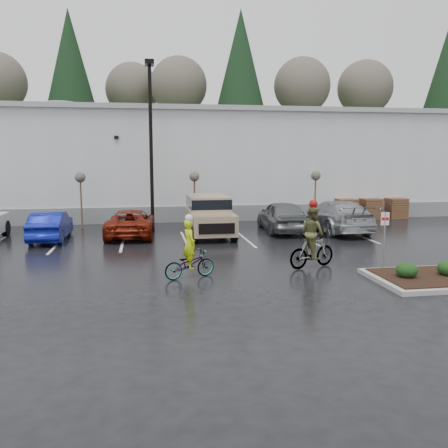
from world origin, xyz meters
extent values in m
plane|color=black|center=(0.00, 0.00, 0.00)|extent=(120.00, 120.00, 0.00)
cube|color=silver|center=(0.00, 22.00, 3.50)|extent=(60.00, 15.00, 7.00)
cube|color=slate|center=(0.00, 14.45, 0.50)|extent=(60.00, 0.12, 1.00)
cube|color=#999B9E|center=(0.00, 22.00, 7.05)|extent=(60.50, 15.50, 0.30)
cube|color=#223C19|center=(0.00, 45.00, 3.00)|extent=(80.00, 25.00, 6.00)
cylinder|color=black|center=(-4.00, 12.00, 4.50)|extent=(0.20, 0.20, 9.00)
cube|color=black|center=(-4.00, 12.00, 9.10)|extent=(0.50, 1.00, 0.25)
cylinder|color=#513820|center=(-8.00, 13.00, 1.40)|extent=(0.10, 0.10, 2.80)
sphere|color=#514A41|center=(-8.00, 13.00, 2.90)|extent=(0.60, 0.60, 0.60)
cylinder|color=#513820|center=(-1.50, 13.00, 1.40)|extent=(0.10, 0.10, 2.80)
sphere|color=#514A41|center=(-1.50, 13.00, 2.90)|extent=(0.60, 0.60, 0.60)
cylinder|color=#513820|center=(6.00, 13.00, 1.40)|extent=(0.10, 0.10, 2.80)
sphere|color=#514A41|center=(6.00, 13.00, 2.90)|extent=(0.60, 0.60, 0.60)
cube|color=#513820|center=(8.50, 14.00, 0.68)|extent=(1.20, 1.20, 1.35)
cube|color=#513820|center=(10.20, 14.00, 0.68)|extent=(1.20, 1.20, 1.35)
cube|color=#513820|center=(12.00, 14.00, 0.68)|extent=(1.20, 1.20, 1.35)
ellipsoid|color=black|center=(4.00, -1.00, 0.41)|extent=(0.70, 0.70, 0.52)
ellipsoid|color=black|center=(5.50, -1.00, 0.41)|extent=(0.70, 0.70, 0.52)
cylinder|color=gray|center=(3.80, 0.20, 1.10)|extent=(0.05, 0.05, 2.20)
cube|color=white|center=(3.80, 0.20, 1.95)|extent=(0.30, 0.02, 0.45)
cube|color=red|center=(3.80, 0.19, 1.95)|extent=(0.26, 0.02, 0.10)
imported|color=navy|center=(-8.98, 9.07, 0.72)|extent=(1.52, 4.34, 1.43)
imported|color=maroon|center=(-5.16, 9.62, 0.70)|extent=(2.55, 5.11, 1.39)
imported|color=#5D6162|center=(2.96, 9.84, 0.85)|extent=(2.23, 5.10, 1.71)
imported|color=#A1A5A8|center=(5.84, 9.36, 0.86)|extent=(2.57, 5.97, 1.71)
imported|color=#3F3F44|center=(-2.96, 0.73, 0.47)|extent=(1.91, 1.19, 0.95)
imported|color=#BADA0C|center=(-2.96, 0.73, 1.18)|extent=(0.57, 0.70, 1.66)
sphere|color=silver|center=(-2.96, 0.73, 2.05)|extent=(0.27, 0.27, 0.27)
imported|color=#3F3F44|center=(1.66, 1.50, 0.61)|extent=(2.03, 1.21, 1.22)
imported|color=brown|center=(1.66, 1.50, 1.31)|extent=(0.80, 1.05, 1.92)
sphere|color=#990C0C|center=(1.66, 1.50, 2.38)|extent=(0.32, 0.32, 0.32)
camera|label=1|loc=(-4.39, -14.92, 4.11)|focal=38.00mm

